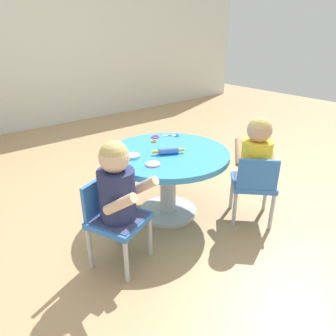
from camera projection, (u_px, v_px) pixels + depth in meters
The scene contains 13 objects.
ground_plane at pixel (168, 212), 2.47m from camera, with size 10.00×10.00×0.00m, color tan.
back_wall at pixel (19, 21), 4.00m from camera, with size 8.00×0.12×2.80m, color silver.
craft_table at pixel (168, 167), 2.31m from camera, with size 0.89×0.89×0.51m.
child_chair_left at pixel (114, 218), 1.85m from camera, with size 0.39×0.39×0.54m.
seated_child_left at pixel (117, 185), 1.74m from camera, with size 0.38×0.42×0.51m.
child_chair_right at pixel (254, 184), 2.25m from camera, with size 0.42×0.42×0.54m.
seated_child_right at pixel (257, 153), 2.19m from camera, with size 0.43×0.43×0.51m.
rolling_pin at pixel (168, 151), 2.21m from camera, with size 0.21×0.13×0.05m.
craft_scissors at pixel (174, 135), 2.58m from camera, with size 0.14×0.12×0.01m.
playdough_blob_0 at pixel (133, 156), 2.16m from camera, with size 0.10×0.10×0.02m, color #8CCCF2.
playdough_blob_1 at pixel (153, 164), 2.04m from camera, with size 0.10×0.10×0.01m, color pink.
cookie_cutter_0 at pixel (154, 141), 2.45m from camera, with size 0.05×0.05×0.01m, color orange.
cookie_cutter_1 at pixel (155, 137), 2.55m from camera, with size 0.07×0.07×0.01m, color #D83FA5.
Camera 1 is at (-1.34, -1.62, 1.34)m, focal length 33.53 mm.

